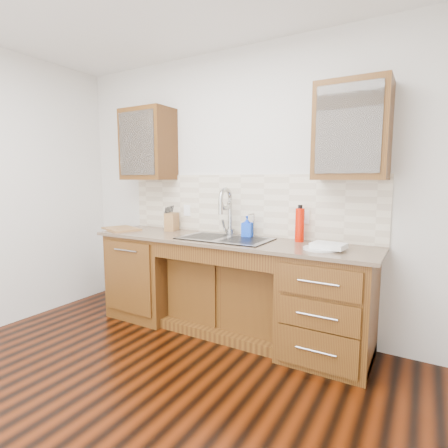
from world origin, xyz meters
The scene contains 24 objects.
ground centered at (0.00, 0.00, -0.05)m, with size 4.00×3.50×0.10m, color #3C1303.
wall_back centered at (0.00, 1.80, 1.35)m, with size 4.00×0.10×2.70m, color silver.
base_cabinet_left centered at (-0.95, 1.44, 0.44)m, with size 0.70×0.62×0.88m, color #593014.
base_cabinet_center centered at (0.00, 1.53, 0.35)m, with size 1.20×0.44×0.70m, color #593014.
base_cabinet_right centered at (0.95, 1.44, 0.44)m, with size 0.70×0.62×0.88m, color #593014.
countertop centered at (0.00, 1.43, 0.90)m, with size 2.70×0.65×0.03m, color #84705B.
backsplash centered at (0.00, 1.74, 1.21)m, with size 2.70×0.02×0.59m, color beige.
sink centered at (0.00, 1.41, 0.83)m, with size 0.84×0.46×0.19m, color #9E9EA5.
faucet centered at (-0.07, 1.64, 1.11)m, with size 0.04×0.04×0.40m, color #999993.
filter_tap centered at (0.18, 1.65, 1.03)m, with size 0.02×0.02×0.24m, color #999993.
upper_cabinet_left centered at (-1.05, 1.58, 1.83)m, with size 0.55×0.34×0.75m, color #593014.
upper_cabinet_right centered at (1.05, 1.58, 1.83)m, with size 0.55×0.34×0.75m, color #593014.
outlet_left centered at (-0.65, 1.73, 1.12)m, with size 0.08×0.01×0.12m, color white.
outlet_right centered at (0.65, 1.73, 1.12)m, with size 0.08×0.01×0.12m, color white.
soap_bottle centered at (0.14, 1.59, 1.01)m, with size 0.09×0.09×0.21m, color blue.
water_bottle centered at (0.64, 1.62, 1.06)m, with size 0.08×0.08×0.29m, color #C61200.
plate centered at (0.89, 1.37, 0.92)m, with size 0.27×0.27×0.02m, color silver.
dish_towel centered at (0.95, 1.38, 0.94)m, with size 0.25×0.18×0.04m, color beige.
knife_block centered at (-0.76, 1.60, 1.00)m, with size 0.10×0.17×0.19m, color brown.
cutting_board centered at (-1.27, 1.36, 0.92)m, with size 0.42×0.29×0.02m, color olive.
cup_left_a centered at (-1.13, 1.58, 1.77)m, with size 0.12×0.12×0.10m, color white.
cup_left_b centered at (-0.95, 1.58, 1.77)m, with size 0.11×0.11×0.10m, color silver.
cup_right_a centered at (0.95, 1.58, 1.78)m, with size 0.13×0.13×0.10m, color white.
cup_right_b centered at (1.20, 1.58, 1.77)m, with size 0.11×0.11×0.10m, color silver.
Camera 1 is at (1.58, -1.33, 1.46)m, focal length 28.00 mm.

